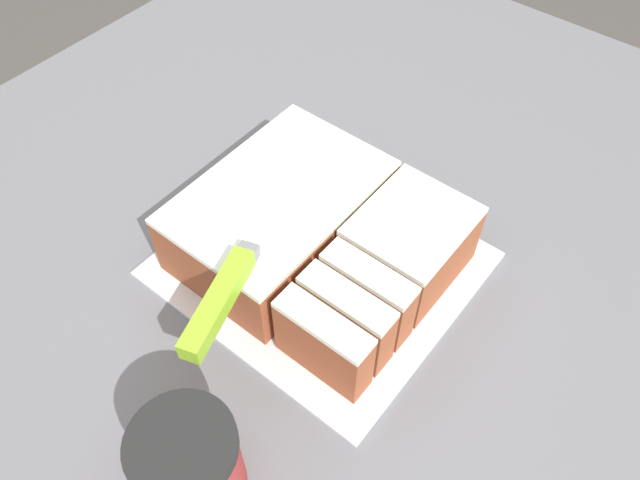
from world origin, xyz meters
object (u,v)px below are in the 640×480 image
Objects in this scene: cake_board at (320,264)px; knife at (229,285)px; cake at (319,237)px; coffee_cup at (191,466)px.

knife is at bearing 176.45° from cake_board.
cake is 2.46× the size of coffee_cup.
cake is at bearing 15.48° from coffee_cup.
knife is 0.17m from coffee_cup.
coffee_cup is at bearing -167.83° from knife.
cake_board is 0.17m from knife.
cake_board is at bearing -21.47° from knife.
knife is at bearing 177.92° from cake.
coffee_cup is (-0.28, -0.08, 0.01)m from cake.
cake is at bearing -19.99° from knife.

